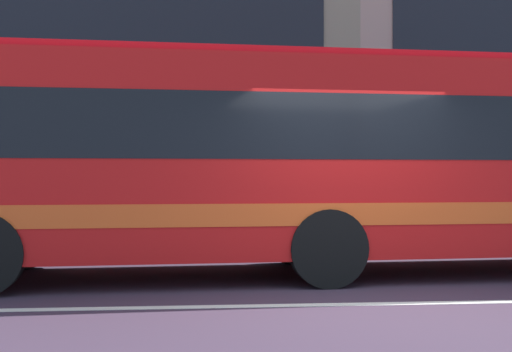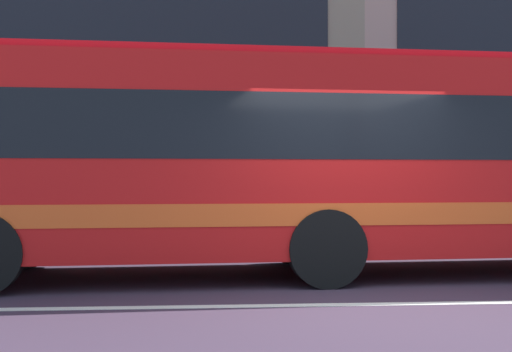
% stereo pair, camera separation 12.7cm
% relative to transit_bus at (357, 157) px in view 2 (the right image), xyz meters
% --- Properties ---
extents(ground_plane, '(160.00, 160.00, 0.00)m').
position_rel_transit_bus_xyz_m(ground_plane, '(-0.39, -2.26, -1.70)').
color(ground_plane, '#3C2C3D').
extents(lane_centre_line, '(60.00, 0.16, 0.01)m').
position_rel_transit_bus_xyz_m(lane_centre_line, '(-0.39, -2.26, -1.69)').
color(lane_centre_line, silver).
rests_on(lane_centre_line, ground_plane).
extents(transit_bus, '(11.97, 3.22, 3.07)m').
position_rel_transit_bus_xyz_m(transit_bus, '(0.00, 0.00, 0.00)').
color(transit_bus, red).
rests_on(transit_bus, ground_plane).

